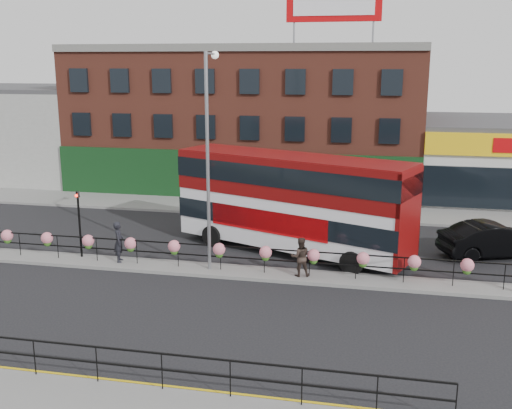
% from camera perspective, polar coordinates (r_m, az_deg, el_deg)
% --- Properties ---
extents(ground, '(120.00, 120.00, 0.00)m').
position_cam_1_polar(ground, '(26.95, -1.31, -6.64)').
color(ground, black).
rests_on(ground, ground).
extents(north_pavement, '(60.00, 4.00, 0.15)m').
position_cam_1_polar(north_pavement, '(38.21, 2.76, -0.46)').
color(north_pavement, slate).
rests_on(north_pavement, ground).
extents(median, '(60.00, 1.60, 0.15)m').
position_cam_1_polar(median, '(26.92, -1.31, -6.49)').
color(median, slate).
rests_on(median, ground).
extents(yellow_line_inner, '(60.00, 0.10, 0.01)m').
position_cam_1_polar(yellow_line_inner, '(18.50, -8.41, -16.73)').
color(yellow_line_inner, gold).
rests_on(yellow_line_inner, ground).
extents(yellow_line_outer, '(60.00, 0.10, 0.01)m').
position_cam_1_polar(yellow_line_outer, '(18.35, -8.61, -17.00)').
color(yellow_line_outer, gold).
rests_on(yellow_line_outer, ground).
extents(brick_building, '(25.00, 12.21, 10.30)m').
position_cam_1_polar(brick_building, '(45.84, -0.57, 8.30)').
color(brick_building, brown).
rests_on(brick_building, ground).
extents(warehouse_west, '(15.50, 12.00, 7.30)m').
position_cam_1_polar(warehouse_west, '(54.08, -22.16, 6.53)').
color(warehouse_west, '#9A9B97').
rests_on(warehouse_west, ground).
extents(median_railing, '(30.04, 0.56, 1.23)m').
position_cam_1_polar(median_railing, '(26.60, -1.32, -4.52)').
color(median_railing, black).
rests_on(median_railing, median).
extents(south_railing, '(20.04, 0.05, 1.12)m').
position_cam_1_polar(south_railing, '(18.45, -14.97, -13.76)').
color(south_railing, black).
rests_on(south_railing, south_pavement).
extents(double_decker_bus, '(12.19, 7.01, 4.86)m').
position_cam_1_polar(double_decker_bus, '(29.21, 3.49, 1.03)').
color(double_decker_bus, white).
rests_on(double_decker_bus, ground).
extents(car, '(5.22, 6.38, 1.71)m').
position_cam_1_polar(car, '(31.21, 21.73, -3.15)').
color(car, black).
rests_on(car, ground).
extents(pedestrian_a, '(0.96, 0.85, 1.91)m').
position_cam_1_polar(pedestrian_a, '(28.57, -12.93, -3.47)').
color(pedestrian_a, black).
rests_on(pedestrian_a, median).
extents(pedestrian_b, '(1.15, 1.05, 1.74)m').
position_cam_1_polar(pedestrian_b, '(26.09, 4.24, -4.99)').
color(pedestrian_b, '#322620').
rests_on(pedestrian_b, median).
extents(lamp_column_west, '(0.34, 1.68, 9.56)m').
position_cam_1_polar(lamp_column_west, '(26.12, -4.50, 5.84)').
color(lamp_column_west, gray).
rests_on(lamp_column_west, median).
extents(traffic_light_median, '(0.15, 0.28, 3.65)m').
position_cam_1_polar(traffic_light_median, '(29.36, -16.55, -0.48)').
color(traffic_light_median, black).
rests_on(traffic_light_median, median).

